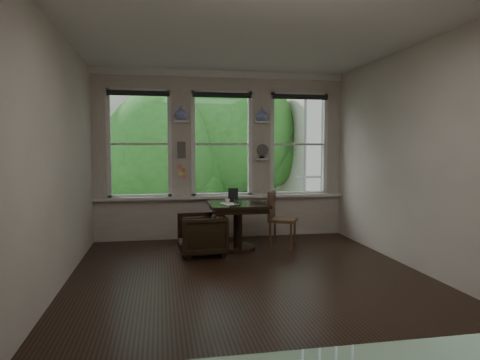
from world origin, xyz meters
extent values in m
plane|color=black|center=(0.00, 0.00, 0.00)|extent=(4.50, 4.50, 0.00)
plane|color=silver|center=(0.00, 0.00, 3.00)|extent=(4.50, 4.50, 0.00)
plane|color=beige|center=(0.00, 2.25, 1.50)|extent=(4.50, 0.00, 4.50)
plane|color=beige|center=(0.00, -2.25, 1.50)|extent=(4.50, 0.00, 4.50)
plane|color=beige|center=(-2.25, 0.00, 1.50)|extent=(0.00, 4.50, 4.50)
plane|color=beige|center=(2.25, 0.00, 1.50)|extent=(0.00, 4.50, 4.50)
cube|color=white|center=(-0.72, 2.15, 2.10)|extent=(0.26, 0.16, 0.03)
cube|color=white|center=(0.72, 2.15, 2.10)|extent=(0.26, 0.16, 0.03)
cube|color=#59544F|center=(-0.72, 2.18, 1.60)|extent=(0.14, 0.06, 0.28)
imported|color=white|center=(-0.72, 2.15, 2.24)|extent=(0.24, 0.24, 0.25)
imported|color=white|center=(0.72, 2.15, 2.24)|extent=(0.24, 0.24, 0.25)
imported|color=black|center=(-0.49, 0.96, 0.32)|extent=(0.74, 0.72, 0.63)
cube|color=maroon|center=(-0.49, 0.96, 0.45)|extent=(0.45, 0.45, 0.06)
imported|color=black|center=(0.43, 1.07, 0.76)|extent=(0.40, 0.36, 0.03)
imported|color=white|center=(-0.07, 1.14, 0.79)|extent=(0.10, 0.10, 0.08)
imported|color=white|center=(0.05, 0.88, 0.80)|extent=(0.13, 0.13, 0.10)
cube|color=black|center=(0.07, 1.44, 0.86)|extent=(0.17, 0.11, 0.22)
cube|color=silver|center=(-0.03, 1.16, 0.75)|extent=(0.30, 0.35, 0.00)
camera|label=1|loc=(-1.10, -5.45, 1.62)|focal=32.00mm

